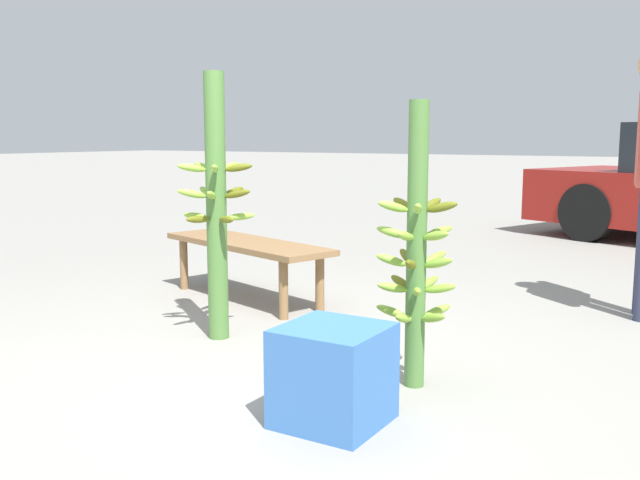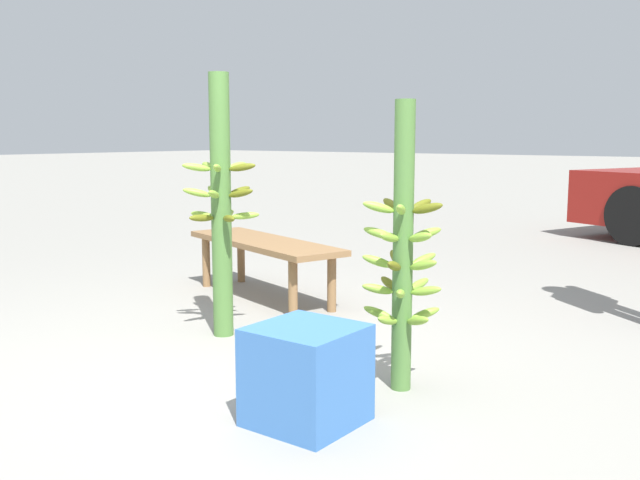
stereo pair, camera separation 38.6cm
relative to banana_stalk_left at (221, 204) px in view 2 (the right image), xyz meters
name	(u,v)px [view 2 (the right image)]	position (x,y,z in m)	size (l,w,h in m)	color
ground_plane	(237,382)	(0.62, -0.54, -0.77)	(80.00, 80.00, 0.00)	gray
banana_stalk_left	(221,204)	(0.00, 0.00, 0.00)	(0.44, 0.44, 1.50)	#4C7A38
banana_stalk_center	(403,253)	(1.28, -0.15, -0.13)	(0.38, 0.38, 1.31)	#4C7A38
market_bench	(264,248)	(-0.44, 0.86, -0.40)	(1.53, 0.84, 0.42)	olive
produce_crate	(306,375)	(1.18, -0.72, -0.57)	(0.40, 0.40, 0.40)	#386BB2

